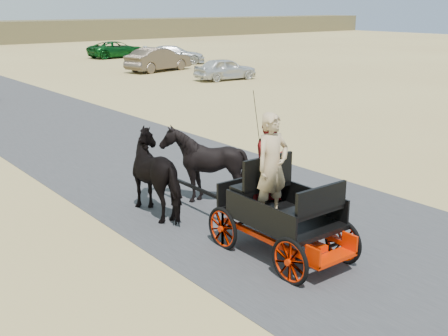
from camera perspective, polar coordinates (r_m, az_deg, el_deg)
ground at (r=9.50m, az=21.56°, el=-11.15°), size 140.00×140.00×0.00m
road at (r=9.50m, az=21.56°, el=-11.12°), size 6.00×140.00×0.01m
carriage at (r=9.83m, az=5.80°, el=-6.78°), size 1.30×2.40×0.72m
horse_left at (r=11.59m, az=-6.42°, el=-0.61°), size 0.91×2.01×1.70m
horse_right at (r=12.17m, az=-2.02°, el=0.32°), size 1.37×1.54×1.70m
driver_man at (r=9.31m, az=4.92°, el=0.16°), size 0.66×0.43×1.80m
passenger_woman at (r=10.05m, az=4.86°, el=0.72°), size 0.77×0.60×1.58m
car_a at (r=32.74m, az=0.13°, el=10.03°), size 3.79×1.82×1.25m
car_b at (r=37.36m, az=-6.68°, el=10.91°), size 4.85×2.55×1.52m
car_c at (r=42.04m, az=-5.09°, el=11.39°), size 4.77×3.88×1.30m
car_d at (r=47.58m, az=-10.81°, el=11.75°), size 4.76×2.24×1.32m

